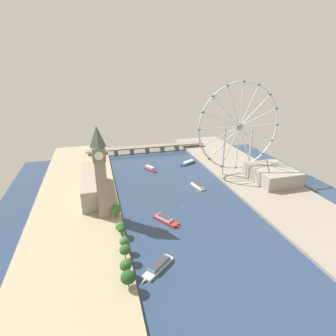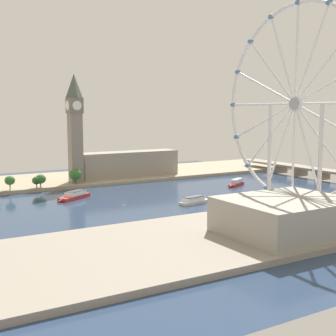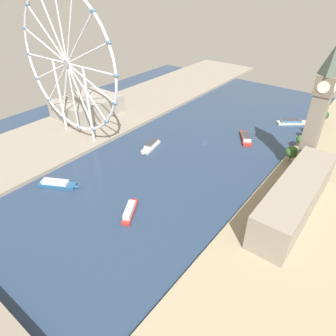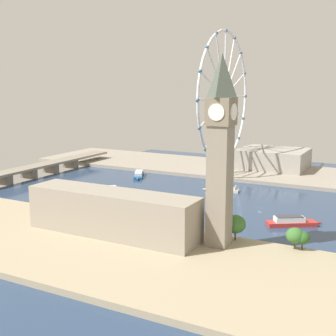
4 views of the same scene
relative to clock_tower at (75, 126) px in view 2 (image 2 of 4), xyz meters
name	(u,v)px [view 2 (image 2 of 4)]	position (x,y,z in m)	size (l,w,h in m)	color
ground_plane	(124,201)	(85.19, 4.82, -50.90)	(398.01, 398.01, 0.00)	navy
riverbank_left	(71,179)	(-28.81, 4.82, -49.40)	(90.00, 520.00, 3.00)	tan
riverbank_right	(222,236)	(199.20, 4.82, -49.40)	(90.00, 520.00, 3.00)	gray
clock_tower	(75,126)	(0.00, 0.00, 0.00)	(12.83, 12.83, 92.11)	gray
parliament_block	(129,164)	(-10.65, 55.59, -36.31)	(22.00, 95.18, 23.18)	gray
tree_row_embankment	(13,180)	(11.66, -55.85, -40.29)	(11.21, 105.02, 13.03)	#513823
ferris_wheel	(295,105)	(183.82, 69.30, 16.74)	(120.03, 3.20, 124.57)	silver
riverside_hall	(286,216)	(216.17, 32.09, -38.99)	(50.74, 60.72, 17.82)	gray
river_bridge	(323,172)	(85.19, 210.36, -43.73)	(210.01, 16.28, 9.81)	gray
tour_boat_1	(74,196)	(57.75, -22.44, -48.57)	(22.30, 30.85, 5.73)	#B22D28
tour_boat_2	(195,200)	(117.77, 43.47, -48.70)	(12.28, 28.64, 5.19)	beige
tour_boat_3	(300,193)	(134.54, 128.96, -48.96)	(30.55, 19.28, 4.50)	#235684
tour_boat_4	(236,183)	(71.70, 118.16, -48.46)	(16.84, 25.73, 5.74)	#B22D28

